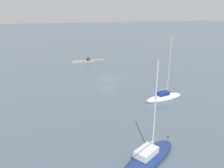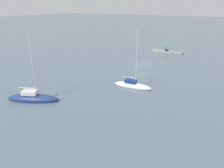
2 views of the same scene
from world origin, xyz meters
name	(u,v)px [view 1 (image 1 of 2)]	position (x,y,z in m)	size (l,w,h in m)	color
ground_plane	(108,78)	(0.00, 0.00, 0.00)	(500.00, 500.00, 0.00)	slate
seawall_pier	(89,61)	(0.00, -17.21, 0.26)	(9.64, 1.63, 0.52)	gray
person_seated_brown_left	(89,59)	(-0.17, -17.16, 0.77)	(0.41, 0.62, 0.73)	#1E2333
person_seated_dark_right	(87,60)	(0.39, -17.09, 0.77)	(0.41, 0.62, 0.73)	#1E2333
umbrella_open_green	(88,56)	(0.11, -17.22, 1.63)	(1.32, 1.32, 1.29)	black
sailboat_navy_near	(148,158)	(5.48, 27.81, 0.39)	(8.23, 5.81, 10.33)	navy
sailboat_white_outer	(164,97)	(-4.79, 14.49, 0.35)	(7.17, 2.88, 10.56)	silver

